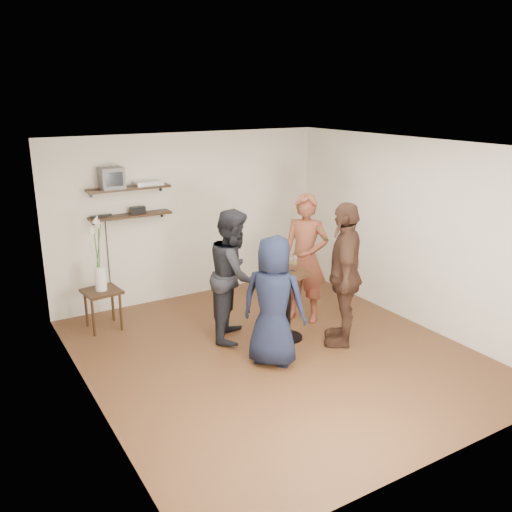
{
  "coord_description": "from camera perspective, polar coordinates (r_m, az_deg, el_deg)",
  "views": [
    {
      "loc": [
        -3.39,
        -5.21,
        3.17
      ],
      "look_at": [
        -0.05,
        0.4,
        1.2
      ],
      "focal_mm": 38.0,
      "sensor_mm": 36.0,
      "label": 1
    }
  ],
  "objects": [
    {
      "name": "room",
      "position": [
        6.49,
        2.15,
        0.06
      ],
      "size": [
        4.58,
        5.08,
        2.68
      ],
      "color": "#4D2B19",
      "rests_on": "ground"
    },
    {
      "name": "shelf_upper",
      "position": [
        8.06,
        -13.24,
        6.96
      ],
      "size": [
        1.2,
        0.25,
        0.04
      ],
      "primitive_type": "cube",
      "color": "black",
      "rests_on": "room"
    },
    {
      "name": "shelf_lower",
      "position": [
        8.13,
        -13.06,
        4.18
      ],
      "size": [
        1.2,
        0.25,
        0.04
      ],
      "primitive_type": "cube",
      "color": "black",
      "rests_on": "room"
    },
    {
      "name": "crt_monitor",
      "position": [
        7.96,
        -14.99,
        7.94
      ],
      "size": [
        0.32,
        0.3,
        0.3
      ],
      "primitive_type": "cube",
      "color": "#59595B",
      "rests_on": "shelf_upper"
    },
    {
      "name": "dvd_deck",
      "position": [
        8.14,
        -11.27,
        7.52
      ],
      "size": [
        0.4,
        0.24,
        0.06
      ],
      "primitive_type": "cube",
      "color": "silver",
      "rests_on": "shelf_upper"
    },
    {
      "name": "radio",
      "position": [
        8.15,
        -12.36,
        4.74
      ],
      "size": [
        0.22,
        0.1,
        0.1
      ],
      "primitive_type": "cube",
      "color": "black",
      "rests_on": "shelf_lower"
    },
    {
      "name": "power_strip",
      "position": [
        8.06,
        -15.98,
        4.09
      ],
      "size": [
        0.3,
        0.05,
        0.03
      ],
      "primitive_type": "cube",
      "color": "black",
      "rests_on": "shelf_lower"
    },
    {
      "name": "side_table",
      "position": [
        7.78,
        -15.9,
        -4.12
      ],
      "size": [
        0.52,
        0.52,
        0.57
      ],
      "rotation": [
        0.0,
        0.0,
        0.11
      ],
      "color": "black",
      "rests_on": "room"
    },
    {
      "name": "vase_lilies",
      "position": [
        7.64,
        -16.16,
        -1.07
      ],
      "size": [
        0.2,
        0.21,
        1.08
      ],
      "rotation": [
        0.0,
        0.0,
        0.11
      ],
      "color": "white",
      "rests_on": "side_table"
    },
    {
      "name": "drinks_table",
      "position": [
        7.15,
        3.43,
        -4.18
      ],
      "size": [
        0.52,
        0.52,
        0.95
      ],
      "color": "black",
      "rests_on": "room"
    },
    {
      "name": "wine_glass_fl",
      "position": [
        6.92,
        3.19,
        -0.67
      ],
      "size": [
        0.07,
        0.07,
        0.21
      ],
      "color": "silver",
      "rests_on": "drinks_table"
    },
    {
      "name": "wine_glass_fr",
      "position": [
        7.0,
        4.06,
        -0.51
      ],
      "size": [
        0.07,
        0.07,
        0.2
      ],
      "color": "silver",
      "rests_on": "drinks_table"
    },
    {
      "name": "wine_glass_bl",
      "position": [
        7.04,
        2.93,
        -0.5
      ],
      "size": [
        0.06,
        0.06,
        0.19
      ],
      "color": "silver",
      "rests_on": "drinks_table"
    },
    {
      "name": "wine_glass_br",
      "position": [
        7.03,
        3.56,
        -0.52
      ],
      "size": [
        0.06,
        0.06,
        0.19
      ],
      "color": "silver",
      "rests_on": "drinks_table"
    },
    {
      "name": "person_plaid",
      "position": [
        7.69,
        5.19,
        -0.25
      ],
      "size": [
        0.76,
        0.8,
        1.84
      ],
      "primitive_type": "imported",
      "rotation": [
        0.0,
        0.0,
        -0.93
      ],
      "color": "red",
      "rests_on": "room"
    },
    {
      "name": "person_dark",
      "position": [
        7.12,
        -2.28,
        -1.98
      ],
      "size": [
        1.04,
        1.08,
        1.75
      ],
      "primitive_type": "imported",
      "rotation": [
        0.0,
        0.0,
        0.93
      ],
      "color": "black",
      "rests_on": "room"
    },
    {
      "name": "person_navy",
      "position": [
        6.44,
        1.85,
        -4.79
      ],
      "size": [
        0.9,
        0.92,
        1.6
      ],
      "primitive_type": "imported",
      "rotation": [
        0.0,
        0.0,
        2.29
      ],
      "color": "black",
      "rests_on": "room"
    },
    {
      "name": "person_brown",
      "position": [
        7.01,
        9.29,
        -1.92
      ],
      "size": [
        1.06,
        1.14,
        1.88
      ],
      "primitive_type": "imported",
      "rotation": [
        0.0,
        0.0,
        4.02
      ],
      "color": "#3F261B",
      "rests_on": "room"
    }
  ]
}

